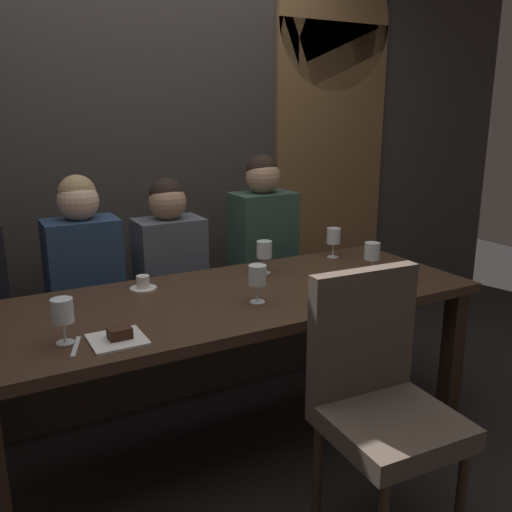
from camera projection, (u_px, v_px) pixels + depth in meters
ground at (235, 441)px, 2.64m from camera, size 9.00×9.00×0.00m
back_wall_tiled at (140, 115)px, 3.29m from camera, size 6.00×0.12×3.00m
arched_door at (331, 134)px, 3.89m from camera, size 0.90×0.05×2.55m
dining_table at (233, 313)px, 2.47m from camera, size 2.20×0.84×0.74m
banquette_bench at (179, 344)px, 3.17m from camera, size 2.50×0.44×0.45m
chair_near_side at (378, 389)px, 1.99m from camera, size 0.46×0.46×0.98m
diner_bearded at (83, 257)px, 2.77m from camera, size 0.36×0.24×0.78m
diner_far_end at (169, 250)px, 3.00m from camera, size 0.36×0.24×0.74m
diner_near_end at (263, 230)px, 3.24m from camera, size 0.36×0.24×0.84m
wine_glass_near_left at (372, 253)px, 2.71m from camera, size 0.08×0.08×0.16m
wine_glass_far_left at (334, 237)px, 3.03m from camera, size 0.08×0.08×0.16m
wine_glass_end_right at (62, 313)px, 1.91m from camera, size 0.08×0.08×0.16m
wine_glass_end_left at (264, 250)px, 2.74m from camera, size 0.08×0.08×0.16m
wine_glass_far_right at (257, 277)px, 2.32m from camera, size 0.08×0.08×0.16m
espresso_cup at (143, 284)px, 2.51m from camera, size 0.12×0.12×0.06m
dessert_plate at (118, 337)px, 1.96m from camera, size 0.19×0.19×0.05m
fork_on_table at (76, 347)px, 1.91m from camera, size 0.07×0.17×0.01m
folded_napkin at (373, 287)px, 2.54m from camera, size 0.14×0.14×0.01m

